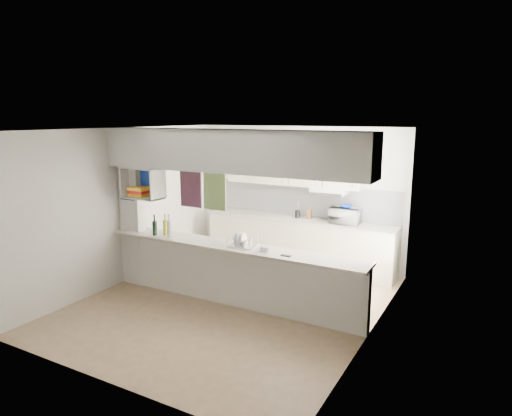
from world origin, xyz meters
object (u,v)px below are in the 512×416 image
Objects in this scene: dish_rack at (242,241)px; wine_bottles at (164,228)px; microwave at (345,216)px; bowl at (346,207)px.

wine_bottles is at bearing 176.27° from dish_rack.
wine_bottles is at bearing 43.44° from microwave.
dish_rack is 1.14× the size of wine_bottles.
microwave is 0.18m from bowl.
microwave is 1.22× the size of dish_rack.
microwave is at bearing 59.77° from dish_rack.
wine_bottles is (-2.24, -2.21, -0.01)m from microwave.
microwave is 2.27m from dish_rack.
microwave reaches higher than dish_rack.
wine_bottles reaches higher than dish_rack.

